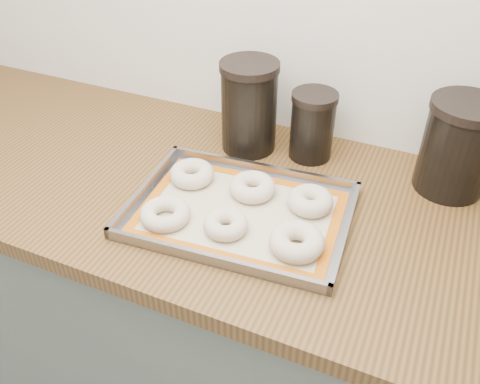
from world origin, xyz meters
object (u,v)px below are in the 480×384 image
at_px(bagel_front_left, 165,214).
at_px(canister_mid, 312,125).
at_px(bagel_back_right, 310,201).
at_px(canister_left, 249,106).
at_px(bagel_back_mid, 252,187).
at_px(bagel_front_right, 297,242).
at_px(bagel_front_mid, 226,224).
at_px(bagel_back_left, 192,174).
at_px(canister_right, 458,147).
at_px(baking_tray, 240,212).

distance_m(bagel_front_left, canister_mid, 0.42).
bearing_deg(bagel_back_right, canister_left, 140.36).
bearing_deg(bagel_back_mid, bagel_front_right, -41.53).
height_order(bagel_front_mid, canister_left, canister_left).
bearing_deg(bagel_back_left, canister_left, 73.06).
relative_size(bagel_front_mid, canister_right, 0.42).
height_order(canister_mid, canister_right, canister_right).
height_order(baking_tray, bagel_back_right, bagel_back_right).
bearing_deg(bagel_front_left, canister_left, 82.87).
relative_size(bagel_back_right, canister_mid, 0.58).
bearing_deg(bagel_front_left, baking_tray, 32.75).
height_order(bagel_back_mid, canister_left, canister_left).
bearing_deg(bagel_front_right, bagel_back_right, 96.31).
bearing_deg(bagel_front_right, baking_tray, 158.00).
xyz_separation_m(bagel_front_mid, bagel_back_right, (0.13, 0.14, 0.00)).
height_order(bagel_front_left, canister_left, canister_left).
height_order(bagel_back_left, bagel_back_right, bagel_back_right).
xyz_separation_m(bagel_back_left, canister_mid, (0.21, 0.22, 0.06)).
xyz_separation_m(bagel_front_left, bagel_back_mid, (0.13, 0.16, 0.00)).
height_order(bagel_front_right, canister_left, canister_left).
bearing_deg(baking_tray, bagel_back_mid, 91.08).
relative_size(bagel_back_left, bagel_back_mid, 1.00).
relative_size(bagel_front_right, bagel_back_mid, 1.05).
bearing_deg(canister_left, bagel_front_right, -53.39).
height_order(bagel_front_left, bagel_back_mid, bagel_back_mid).
height_order(bagel_back_right, canister_left, canister_left).
xyz_separation_m(baking_tray, canister_left, (-0.09, 0.26, 0.11)).
xyz_separation_m(bagel_front_left, bagel_back_right, (0.26, 0.16, 0.00)).
distance_m(bagel_back_mid, canister_right, 0.45).
distance_m(bagel_front_left, bagel_front_mid, 0.13).
bearing_deg(bagel_back_mid, bagel_front_mid, -90.72).
bearing_deg(canister_left, bagel_back_left, -106.94).
bearing_deg(bagel_back_mid, bagel_back_right, 1.62).
relative_size(bagel_front_left, bagel_back_mid, 1.02).
bearing_deg(bagel_front_mid, bagel_back_left, 138.64).
xyz_separation_m(bagel_back_mid, canister_mid, (0.07, 0.21, 0.06)).
xyz_separation_m(bagel_front_right, bagel_back_mid, (-0.15, 0.13, -0.00)).
bearing_deg(bagel_front_right, bagel_front_left, -174.62).
bearing_deg(bagel_front_left, bagel_front_mid, 8.95).
bearing_deg(bagel_front_right, canister_right, 54.08).
relative_size(bagel_back_left, canister_right, 0.48).
xyz_separation_m(bagel_front_right, canister_left, (-0.24, 0.32, 0.09)).
bearing_deg(bagel_front_right, bagel_back_left, 157.44).
xyz_separation_m(canister_left, canister_mid, (0.16, 0.02, -0.03)).
bearing_deg(bagel_back_right, canister_right, 38.28).
relative_size(canister_left, canister_right, 1.06).
distance_m(bagel_back_right, canister_left, 0.30).
height_order(baking_tray, bagel_front_left, bagel_front_left).
relative_size(bagel_front_right, canister_right, 0.50).
xyz_separation_m(bagel_back_mid, bagel_back_right, (0.13, 0.00, 0.00)).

